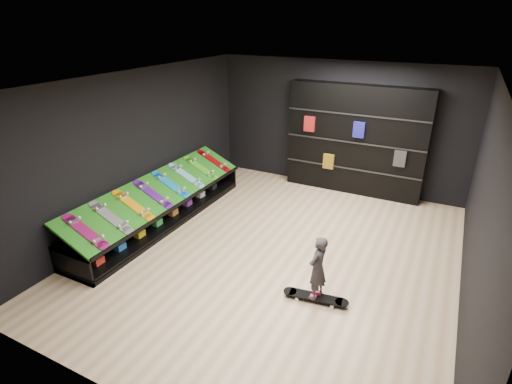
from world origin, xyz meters
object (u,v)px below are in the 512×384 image
at_px(back_shelving, 355,140).
at_px(child, 317,279).
at_px(floor_skateboard, 315,298).
at_px(display_rack, 162,211).

xyz_separation_m(back_shelving, child, (0.61, -4.29, -0.87)).
bearing_deg(floor_skateboard, back_shelving, 90.29).
bearing_deg(floor_skateboard, display_rack, 157.36).
distance_m(back_shelving, floor_skateboard, 4.50).
height_order(back_shelving, floor_skateboard, back_shelving).
bearing_deg(child, display_rack, -93.15).
height_order(floor_skateboard, child, child).
bearing_deg(child, back_shelving, -160.22).
relative_size(back_shelving, floor_skateboard, 3.22).
bearing_deg(display_rack, child, -14.90).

